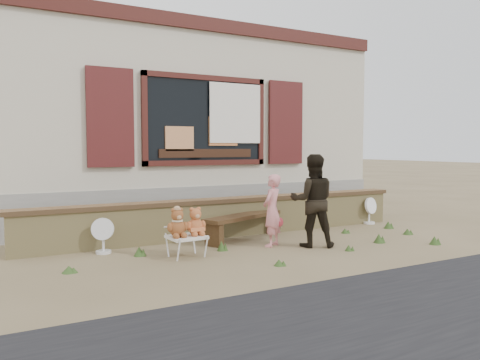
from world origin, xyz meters
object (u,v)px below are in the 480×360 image
folding_chair (186,238)px  bench (243,221)px  adult (313,201)px  teddy_bear_left (177,222)px  child (272,210)px  teddy_bear_right (195,221)px

folding_chair → bench: bearing=25.1°
folding_chair → adult: (1.99, -0.27, 0.44)m
teddy_bear_left → child: size_ratio=0.37×
adult → teddy_bear_left: bearing=22.0°
teddy_bear_right → teddy_bear_left: bearing=180.0°
child → bench: bearing=-112.7°
teddy_bear_right → child: bearing=-2.0°
folding_chair → child: 1.48m
folding_chair → teddy_bear_right: bearing=0.0°
adult → bench: bearing=-26.4°
bench → folding_chair: size_ratio=3.20×
teddy_bear_left → teddy_bear_right: (0.28, 0.02, -0.00)m
teddy_bear_left → bench: bearing=23.0°
bench → adult: adult is taller
child → adult: bearing=115.4°
bench → child: bearing=-100.2°
folding_chair → adult: size_ratio=0.36×
bench → teddy_bear_right: teddy_bear_right is taller
teddy_bear_left → adult: 2.15m
bench → teddy_bear_right: (-1.17, -0.71, 0.20)m
child → teddy_bear_left: bearing=-32.4°
bench → teddy_bear_right: size_ratio=4.11×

